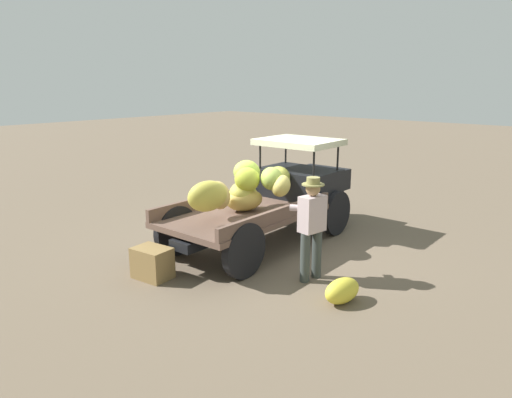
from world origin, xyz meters
TOP-DOWN VIEW (x-y plane):
  - ground_plane at (0.00, 0.00)m, footprint 60.00×60.00m
  - truck at (0.17, 0.13)m, footprint 4.51×1.81m
  - farmer at (-0.94, -1.51)m, footprint 0.52×0.48m
  - wooden_crate at (-2.51, 0.39)m, footprint 0.48×0.62m
  - loose_banana_bunch at (-1.32, -2.31)m, footprint 0.67×0.42m

SIDE VIEW (x-z plane):
  - ground_plane at x=0.00m, z-range 0.00..0.00m
  - loose_banana_bunch at x=-1.32m, z-range -0.01..0.36m
  - wooden_crate at x=-2.51m, z-range 0.00..0.49m
  - farmer at x=-0.94m, z-range 0.11..1.73m
  - truck at x=0.17m, z-range -0.01..1.88m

